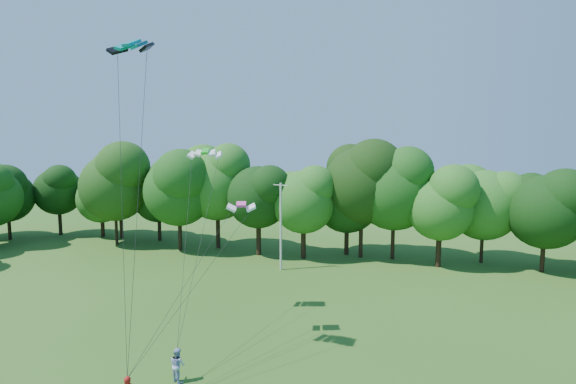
# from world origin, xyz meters

# --- Properties ---
(utility_pole) EXTENTS (1.66, 0.78, 8.90)m
(utility_pole) POSITION_xyz_m (-3.13, 28.44, 4.56)
(utility_pole) COLOR #BABAB1
(utility_pole) RESTS_ON ground
(kite_flyer_right) EXTENTS (1.15, 1.07, 1.88)m
(kite_flyer_right) POSITION_xyz_m (-3.44, 6.45, 0.94)
(kite_flyer_right) COLOR #A1B2E0
(kite_flyer_right) RESTS_ON ground
(kite_teal) EXTENTS (2.62, 1.40, 0.59)m
(kite_teal) POSITION_xyz_m (-6.46, 8.03, 18.41)
(kite_teal) COLOR #047C83
(kite_teal) RESTS_ON ground
(kite_green) EXTENTS (2.62, 1.65, 0.47)m
(kite_green) POSITION_xyz_m (-5.69, 15.93, 12.32)
(kite_green) COLOR green
(kite_green) RESTS_ON ground
(kite_pink) EXTENTS (2.09, 1.45, 0.29)m
(kite_pink) POSITION_xyz_m (-1.82, 12.63, 8.97)
(kite_pink) COLOR #FF46A3
(kite_pink) RESTS_ON ground
(tree_back_west) EXTENTS (9.31, 9.31, 13.54)m
(tree_back_west) POSITION_xyz_m (-26.09, 34.57, 8.45)
(tree_back_west) COLOR #382516
(tree_back_west) RESTS_ON ground
(tree_back_center) EXTENTS (9.52, 9.52, 13.85)m
(tree_back_center) POSITION_xyz_m (4.43, 35.36, 8.65)
(tree_back_center) COLOR black
(tree_back_center) RESTS_ON ground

